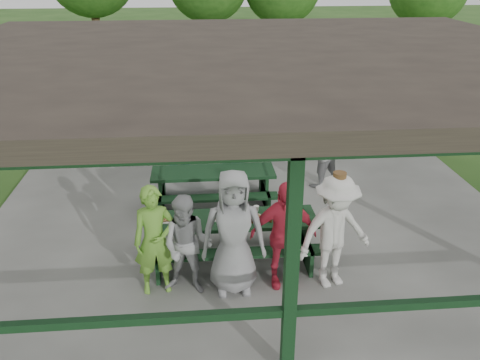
{
  "coord_description": "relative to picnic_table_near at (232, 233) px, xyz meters",
  "views": [
    {
      "loc": [
        -0.97,
        -8.46,
        4.76
      ],
      "look_at": [
        -0.26,
        -0.3,
        1.12
      ],
      "focal_mm": 38.0,
      "sensor_mm": 36.0,
      "label": 1
    }
  ],
  "objects": [
    {
      "name": "spectator_grey",
      "position": [
        2.13,
        2.77,
        0.38
      ],
      "size": [
        1.03,
        0.94,
        1.72
      ],
      "primitive_type": "imported",
      "rotation": [
        0.0,
        0.0,
        3.57
      ],
      "color": "gray",
      "rests_on": "concrete_slab"
    },
    {
      "name": "contestant_red",
      "position": [
        0.71,
        -0.78,
        0.37
      ],
      "size": [
        1.01,
        0.43,
        1.71
      ],
      "primitive_type": "imported",
      "rotation": [
        0.0,
        0.0,
        0.01
      ],
      "color": "#C4263D",
      "rests_on": "concrete_slab"
    },
    {
      "name": "pavilion_structure",
      "position": [
        0.47,
        1.2,
        2.59
      ],
      "size": [
        10.6,
        8.6,
        3.24
      ],
      "color": "black",
      "rests_on": "concrete_slab"
    },
    {
      "name": "table_setting",
      "position": [
        0.31,
        0.03,
        0.3
      ],
      "size": [
        2.3,
        0.45,
        0.1
      ],
      "color": "white",
      "rests_on": "picnic_table_near"
    },
    {
      "name": "contestant_grey_mid",
      "position": [
        -0.04,
        -0.85,
        0.49
      ],
      "size": [
        0.95,
        0.62,
        1.94
      ],
      "primitive_type": "imported",
      "rotation": [
        0.0,
        0.0,
        -0.0
      ],
      "color": "gray",
      "rests_on": "concrete_slab"
    },
    {
      "name": "pickup_truck",
      "position": [
        0.93,
        11.04,
        0.17
      ],
      "size": [
        5.38,
        2.52,
        1.49
      ],
      "primitive_type": "imported",
      "rotation": [
        0.0,
        0.0,
        1.56
      ],
      "color": "silver",
      "rests_on": "ground"
    },
    {
      "name": "spectator_lblue",
      "position": [
        0.24,
        2.93,
        0.34
      ],
      "size": [
        1.59,
        0.9,
        1.63
      ],
      "primitive_type": "imported",
      "rotation": [
        0.0,
        0.0,
        2.85
      ],
      "color": "#7BA8BF",
      "rests_on": "concrete_slab"
    },
    {
      "name": "concrete_slab",
      "position": [
        0.47,
        1.2,
        -0.53
      ],
      "size": [
        10.0,
        8.0,
        0.1
      ],
      "primitive_type": "cube",
      "color": "slate",
      "rests_on": "ground"
    },
    {
      "name": "picnic_table_near",
      "position": [
        0.0,
        0.0,
        0.0
      ],
      "size": [
        2.75,
        1.39,
        0.75
      ],
      "color": "black",
      "rests_on": "concrete_slab"
    },
    {
      "name": "farm_trailer",
      "position": [
        -1.99,
        10.33,
        0.17
      ],
      "size": [
        4.35,
        2.26,
        1.51
      ],
      "rotation": [
        0.0,
        0.0,
        -0.14
      ],
      "color": "navy",
      "rests_on": "ground"
    },
    {
      "name": "ground",
      "position": [
        0.47,
        1.2,
        -0.58
      ],
      "size": [
        90.0,
        90.0,
        0.0
      ],
      "primitive_type": "plane",
      "color": "#244917",
      "rests_on": "ground"
    },
    {
      "name": "picnic_table_far",
      "position": [
        -0.23,
        2.0,
        -0.01
      ],
      "size": [
        2.43,
        1.39,
        0.75
      ],
      "color": "black",
      "rests_on": "concrete_slab"
    },
    {
      "name": "contestant_grey_left",
      "position": [
        -0.72,
        -0.85,
        0.31
      ],
      "size": [
        0.88,
        0.75,
        1.57
      ],
      "primitive_type": "imported",
      "rotation": [
        0.0,
        0.0,
        -0.22
      ],
      "color": "#959598",
      "rests_on": "concrete_slab"
    },
    {
      "name": "spectator_blue",
      "position": [
        -0.96,
        3.37,
        0.37
      ],
      "size": [
        0.69,
        0.52,
        1.7
      ],
      "primitive_type": "imported",
      "rotation": [
        0.0,
        0.0,
        3.34
      ],
      "color": "teal",
      "rests_on": "concrete_slab"
    },
    {
      "name": "contestant_green",
      "position": [
        -1.19,
        -0.79,
        0.37
      ],
      "size": [
        0.68,
        0.5,
        1.71
      ],
      "primitive_type": "imported",
      "rotation": [
        0.0,
        0.0,
        0.16
      ],
      "color": "#64A031",
      "rests_on": "concrete_slab"
    },
    {
      "name": "contestant_white_fedora",
      "position": [
        1.47,
        -0.85,
        0.43
      ],
      "size": [
        1.31,
        0.97,
        1.86
      ],
      "rotation": [
        0.0,
        0.0,
        0.28
      ],
      "color": "silver",
      "rests_on": "concrete_slab"
    }
  ]
}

